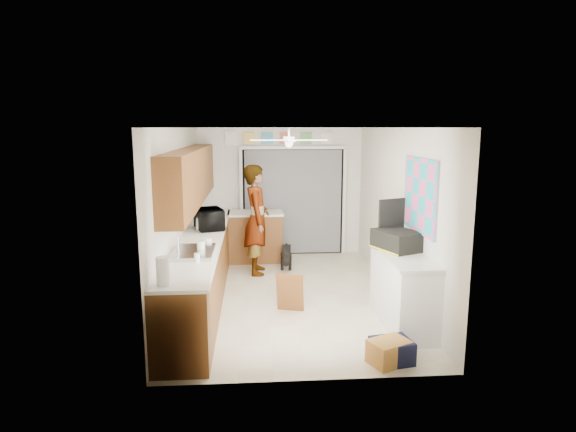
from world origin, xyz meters
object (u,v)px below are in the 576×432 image
object	(u,v)px
navy_crate	(392,351)
cardboard_box	(389,352)
paper_towel_roll	(163,271)
microwave	(209,219)
dog	(286,256)
man	(257,220)
cup	(208,241)
soap_bottle	(199,222)
suitcase	(397,240)

from	to	relation	value
navy_crate	cardboard_box	bearing A→B (deg)	-145.71
paper_towel_roll	microwave	bearing A→B (deg)	85.34
cardboard_box	dog	world-z (taller)	dog
paper_towel_roll	dog	size ratio (longest dim) A/B	0.52
man	dog	distance (m)	0.93
cup	paper_towel_roll	world-z (taller)	paper_towel_roll
navy_crate	dog	size ratio (longest dim) A/B	0.73
paper_towel_roll	cardboard_box	xyz separation A→B (m)	(2.35, 0.02, -0.96)
navy_crate	soap_bottle	bearing A→B (deg)	131.68
microwave	suitcase	bearing A→B (deg)	-138.23
suitcase	cup	bearing A→B (deg)	146.65
cup	navy_crate	bearing A→B (deg)	-38.28
paper_towel_roll	dog	xyz separation A→B (m)	(1.49, 3.67, -0.87)
cup	dog	xyz separation A→B (m)	(1.20, 1.97, -0.76)
paper_towel_roll	suitcase	world-z (taller)	paper_towel_roll
soap_bottle	man	size ratio (longest dim) A/B	0.14
microwave	soap_bottle	bearing A→B (deg)	102.62
microwave	man	size ratio (longest dim) A/B	0.30
man	cup	bearing A→B (deg)	158.46
soap_bottle	navy_crate	size ratio (longest dim) A/B	0.66
soap_bottle	cardboard_box	bearing A→B (deg)	-49.04
microwave	suitcase	size ratio (longest dim) A/B	0.98
suitcase	cardboard_box	size ratio (longest dim) A/B	1.42
dog	cardboard_box	bearing A→B (deg)	-71.77
paper_towel_roll	navy_crate	distance (m)	2.57
cardboard_box	dog	size ratio (longest dim) A/B	0.74
microwave	cup	size ratio (longest dim) A/B	5.22
microwave	dog	xyz separation A→B (m)	(1.27, 0.94, -0.88)
cup	navy_crate	size ratio (longest dim) A/B	0.27
cardboard_box	navy_crate	distance (m)	0.04
cardboard_box	man	size ratio (longest dim) A/B	0.22
man	dog	bearing A→B (deg)	-64.43
microwave	cup	world-z (taller)	microwave
cup	dog	distance (m)	2.43
cup	cardboard_box	bearing A→B (deg)	-39.19
microwave	cardboard_box	size ratio (longest dim) A/B	1.39
man	dog	world-z (taller)	man
paper_towel_roll	man	xyz separation A→B (m)	(0.96, 3.42, -0.14)
navy_crate	dog	distance (m)	3.73
microwave	suitcase	xyz separation A→B (m)	(2.54, -1.49, -0.03)
cup	man	bearing A→B (deg)	68.62
suitcase	man	distance (m)	2.82
paper_towel_roll	navy_crate	bearing A→B (deg)	1.04
navy_crate	man	world-z (taller)	man
paper_towel_roll	dog	distance (m)	4.05
cup	suitcase	xyz separation A→B (m)	(2.47, -0.45, 0.08)
microwave	navy_crate	distance (m)	3.58
soap_bottle	microwave	bearing A→B (deg)	30.56
man	navy_crate	bearing A→B (deg)	-157.36
soap_bottle	cup	xyz separation A→B (m)	(0.22, -0.94, -0.09)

